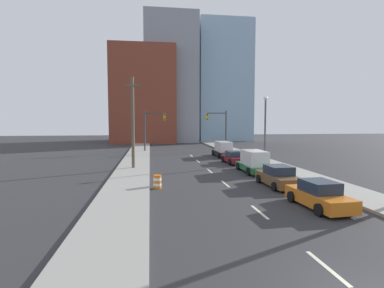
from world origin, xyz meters
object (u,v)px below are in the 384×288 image
(traffic_barrel, at_px, (157,182))
(sedan_brown, at_px, (279,177))
(traffic_signal_right, at_px, (221,125))
(sedan_maroon, at_px, (234,158))
(utility_pole_left_mid, at_px, (133,122))
(box_truck_green, at_px, (254,162))
(box_truck_black, at_px, (223,150))
(sedan_orange, at_px, (319,195))
(street_lamp, at_px, (265,124))
(traffic_signal_left, at_px, (150,126))

(traffic_barrel, bearing_deg, sedan_brown, -3.31)
(traffic_signal_right, relative_size, sedan_maroon, 1.48)
(utility_pole_left_mid, relative_size, box_truck_green, 1.72)
(utility_pole_left_mid, xyz_separation_m, traffic_barrel, (2.15, -8.94, -4.18))
(box_truck_black, bearing_deg, utility_pole_left_mid, -141.97)
(sedan_orange, height_order, sedan_brown, sedan_brown)
(traffic_signal_right, height_order, utility_pole_left_mid, utility_pole_left_mid)
(sedan_orange, distance_m, box_truck_green, 11.54)
(box_truck_green, bearing_deg, sedan_brown, -92.00)
(box_truck_green, bearing_deg, traffic_signal_right, 85.62)
(utility_pole_left_mid, relative_size, traffic_barrel, 9.55)
(sedan_orange, xyz_separation_m, box_truck_green, (0.40, 11.53, 0.30))
(traffic_signal_right, relative_size, street_lamp, 0.86)
(traffic_barrel, bearing_deg, street_lamp, 41.90)
(traffic_signal_left, height_order, sedan_maroon, traffic_signal_left)
(traffic_signal_left, distance_m, sedan_orange, 33.78)
(traffic_signal_right, xyz_separation_m, box_truck_green, (-1.80, -20.82, -3.14))
(utility_pole_left_mid, bearing_deg, sedan_maroon, 13.67)
(traffic_signal_right, xyz_separation_m, utility_pole_left_mid, (-13.03, -17.36, 0.54))
(sedan_maroon, bearing_deg, box_truck_green, -91.43)
(box_truck_green, bearing_deg, utility_pole_left_mid, 163.46)
(box_truck_green, bearing_deg, sedan_orange, -91.42)
(box_truck_green, bearing_deg, box_truck_black, 89.71)
(traffic_signal_left, height_order, utility_pole_left_mid, utility_pole_left_mid)
(street_lamp, relative_size, sedan_brown, 1.65)
(street_lamp, bearing_deg, traffic_barrel, -138.10)
(street_lamp, height_order, sedan_maroon, street_lamp)
(sedan_orange, distance_m, box_truck_black, 24.16)
(sedan_maroon, bearing_deg, sedan_orange, -93.41)
(utility_pole_left_mid, relative_size, sedan_maroon, 2.06)
(sedan_maroon, bearing_deg, traffic_signal_right, 80.08)
(sedan_orange, bearing_deg, box_truck_black, 85.68)
(sedan_orange, bearing_deg, utility_pole_left_mid, 122.92)
(utility_pole_left_mid, height_order, sedan_orange, utility_pole_left_mid)
(street_lamp, xyz_separation_m, sedan_orange, (-3.66, -17.12, -3.75))
(sedan_brown, distance_m, box_truck_black, 18.62)
(sedan_orange, bearing_deg, traffic_barrel, 142.22)
(traffic_barrel, relative_size, sedan_maroon, 0.22)
(sedan_brown, relative_size, box_truck_black, 0.84)
(utility_pole_left_mid, bearing_deg, street_lamp, 8.37)
(sedan_orange, bearing_deg, traffic_signal_right, 83.19)
(street_lamp, relative_size, sedan_maroon, 1.72)
(box_truck_black, bearing_deg, street_lamp, -67.11)
(utility_pole_left_mid, bearing_deg, box_truck_black, 38.75)
(sedan_brown, height_order, box_truck_green, box_truck_green)
(traffic_signal_left, relative_size, sedan_brown, 1.42)
(utility_pole_left_mid, height_order, sedan_maroon, utility_pole_left_mid)
(sedan_orange, height_order, box_truck_black, box_truck_black)
(traffic_signal_left, relative_size, box_truck_black, 1.19)
(street_lamp, distance_m, box_truck_black, 8.41)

